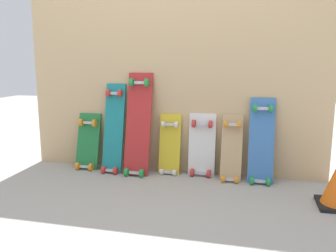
{
  "coord_description": "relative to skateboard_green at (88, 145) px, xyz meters",
  "views": [
    {
      "loc": [
        0.69,
        -2.9,
        0.96
      ],
      "look_at": [
        0.0,
        -0.07,
        0.43
      ],
      "focal_mm": 37.56,
      "sensor_mm": 36.0,
      "label": 1
    }
  ],
  "objects": [
    {
      "name": "skateboard_white",
      "position": [
        1.04,
        0.04,
        0.02
      ],
      "size": [
        0.23,
        0.14,
        0.6
      ],
      "color": "silver",
      "rests_on": "ground"
    },
    {
      "name": "skateboard_blue",
      "position": [
        1.53,
        -0.01,
        0.09
      ],
      "size": [
        0.2,
        0.23,
        0.74
      ],
      "color": "#386BAD",
      "rests_on": "ground"
    },
    {
      "name": "skateboard_red",
      "position": [
        0.5,
        -0.03,
        0.19
      ],
      "size": [
        0.22,
        0.28,
        0.93
      ],
      "color": "#B22626",
      "rests_on": "ground"
    },
    {
      "name": "skateboard_natural",
      "position": [
        1.3,
        -0.01,
        0.02
      ],
      "size": [
        0.17,
        0.23,
        0.61
      ],
      "color": "tan",
      "rests_on": "ground"
    },
    {
      "name": "skateboard_green",
      "position": [
        0.0,
        0.0,
        0.0
      ],
      "size": [
        0.21,
        0.21,
        0.56
      ],
      "color": "#1E7238",
      "rests_on": "ground"
    },
    {
      "name": "ground_plane",
      "position": [
        0.76,
        0.04,
        -0.22
      ],
      "size": [
        12.0,
        12.0,
        0.0
      ],
      "primitive_type": "plane",
      "color": "#9E9991"
    },
    {
      "name": "plywood_wall_panel",
      "position": [
        0.76,
        0.11,
        0.63
      ],
      "size": [
        2.63,
        0.04,
        1.7
      ],
      "primitive_type": "cube",
      "color": "tan",
      "rests_on": "ground"
    },
    {
      "name": "skateboard_yellow",
      "position": [
        0.77,
        0.03,
        0.01
      ],
      "size": [
        0.19,
        0.16,
        0.59
      ],
      "color": "gold",
      "rests_on": "ground"
    },
    {
      "name": "skateboard_teal",
      "position": [
        0.26,
        -0.02,
        0.14
      ],
      "size": [
        0.18,
        0.25,
        0.84
      ],
      "color": "#197A7F",
      "rests_on": "ground"
    }
  ]
}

